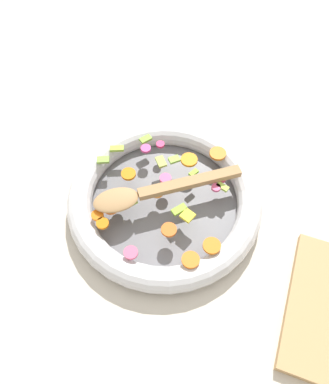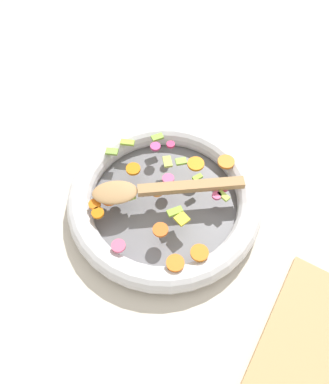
# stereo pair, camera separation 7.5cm
# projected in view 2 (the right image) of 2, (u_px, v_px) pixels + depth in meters

# --- Properties ---
(ground_plane) EXTENTS (4.00, 4.00, 0.00)m
(ground_plane) POSITION_uv_depth(u_px,v_px,m) (165.00, 205.00, 0.80)
(ground_plane) COLOR beige
(skillet) EXTENTS (0.40, 0.40, 0.05)m
(skillet) POSITION_uv_depth(u_px,v_px,m) (165.00, 199.00, 0.78)
(skillet) COLOR slate
(skillet) RESTS_ON ground_plane
(chopped_vegetables) EXTENTS (0.32, 0.31, 0.01)m
(chopped_vegetables) POSITION_uv_depth(u_px,v_px,m) (158.00, 192.00, 0.75)
(chopped_vegetables) COLOR orange
(chopped_vegetables) RESTS_ON skillet
(wooden_spoon) EXTENTS (0.21, 0.27, 0.01)m
(wooden_spoon) POSITION_uv_depth(u_px,v_px,m) (152.00, 189.00, 0.74)
(wooden_spoon) COLOR #A87F51
(wooden_spoon) RESTS_ON chopped_vegetables
(cutting_board) EXTENTS (0.26, 0.18, 0.02)m
(cutting_board) POSITION_uv_depth(u_px,v_px,m) (319.00, 344.00, 0.63)
(cutting_board) COLOR tan
(cutting_board) RESTS_ON ground_plane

